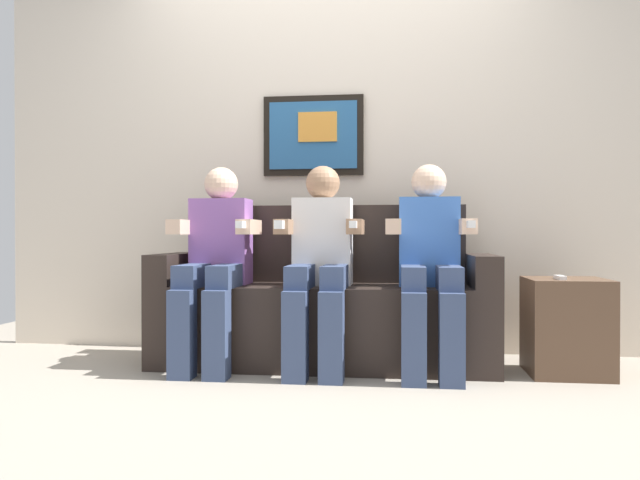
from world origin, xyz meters
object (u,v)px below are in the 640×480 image
couch (324,309)px  person_on_left (215,257)px  person_in_middle (320,258)px  spare_remote_on_table (560,277)px  side_table_right (566,326)px  person_on_right (430,258)px

couch → person_on_left: (-0.58, -0.17, 0.29)m
couch → person_on_left: person_on_left is taller
couch → person_in_middle: 0.34m
person_on_left → spare_remote_on_table: bearing=-0.3°
couch → side_table_right: 1.29m
couch → spare_remote_on_table: couch is taller
side_table_right → spare_remote_on_table: spare_remote_on_table is taller
person_on_left → side_table_right: bearing=1.9°
couch → side_table_right: (1.29, -0.11, -0.06)m
side_table_right → spare_remote_on_table: (-0.05, -0.07, 0.26)m
couch → person_in_middle: (-0.00, -0.17, 0.29)m
side_table_right → person_on_right: bearing=-175.1°
couch → side_table_right: bearing=-4.7°
person_on_left → side_table_right: (1.87, 0.06, -0.36)m
couch → person_in_middle: person_in_middle is taller
person_in_middle → person_on_right: 0.58m
person_in_middle → side_table_right: size_ratio=2.22×
person_in_middle → person_on_right: size_ratio=1.00×
person_in_middle → spare_remote_on_table: person_in_middle is taller
couch → side_table_right: size_ratio=3.75×
person_on_right → spare_remote_on_table: person_on_right is taller
person_in_middle → spare_remote_on_table: (1.24, -0.01, -0.10)m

